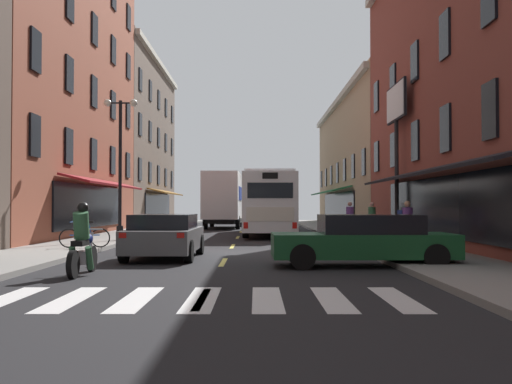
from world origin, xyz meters
TOP-DOWN VIEW (x-y plane):
  - ground_plane at (0.00, 0.00)m, footprint 34.80×80.00m
  - lane_centre_dashes at (0.00, -0.25)m, footprint 0.14×73.90m
  - crosswalk_near at (0.00, -10.00)m, footprint 7.10×2.80m
  - sidewalk_left at (-5.90, 0.00)m, footprint 3.00×80.00m
  - sidewalk_right at (5.90, 0.00)m, footprint 3.00×80.00m
  - billboard_sign at (7.05, 5.71)m, footprint 0.40×3.17m
  - transit_bus at (1.61, 12.51)m, footprint 2.74×11.98m
  - box_truck at (-1.37, 21.54)m, footprint 2.61×7.92m
  - sedan_near at (-1.66, 33.43)m, footprint 1.92×4.56m
  - sedan_mid at (3.74, -4.61)m, footprint 4.74×2.04m
  - sedan_far at (-1.83, -2.28)m, footprint 2.05×4.32m
  - motorcycle_rider at (-3.02, -6.60)m, footprint 0.62×2.07m
  - bicycle_near at (-4.97, 0.30)m, footprint 1.70×0.48m
  - pedestrian_near at (6.15, 0.48)m, footprint 0.52×0.45m
  - pedestrian_mid at (5.52, 8.98)m, footprint 0.36×0.36m
  - pedestrian_far at (6.54, 8.62)m, footprint 0.36×0.36m
  - street_lamp_twin at (-4.79, 4.71)m, footprint 1.42×0.32m

SIDE VIEW (x-z plane):
  - ground_plane at x=0.00m, z-range -0.10..0.00m
  - lane_centre_dashes at x=0.00m, z-range 0.00..0.01m
  - crosswalk_near at x=0.00m, z-range 0.00..0.01m
  - sidewalk_left at x=-5.90m, z-range 0.00..0.14m
  - sidewalk_right at x=5.90m, z-range 0.00..0.14m
  - bicycle_near at x=-4.97m, z-range 0.05..0.96m
  - sedan_near at x=-1.66m, z-range 0.02..1.30m
  - sedan_far at x=-1.83m, z-range 0.02..1.34m
  - sedan_mid at x=3.74m, z-range 0.02..1.36m
  - motorcycle_rider at x=-3.02m, z-range -0.12..1.54m
  - pedestrian_far at x=6.54m, z-range 0.16..1.77m
  - pedestrian_mid at x=5.52m, z-range 0.16..1.79m
  - pedestrian_near at x=6.15m, z-range 0.18..1.79m
  - transit_bus at x=1.61m, z-range 0.08..3.38m
  - box_truck at x=-1.37m, z-range 0.08..3.93m
  - street_lamp_twin at x=-4.79m, z-range 0.44..6.36m
  - billboard_sign at x=7.05m, z-range 1.98..8.76m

